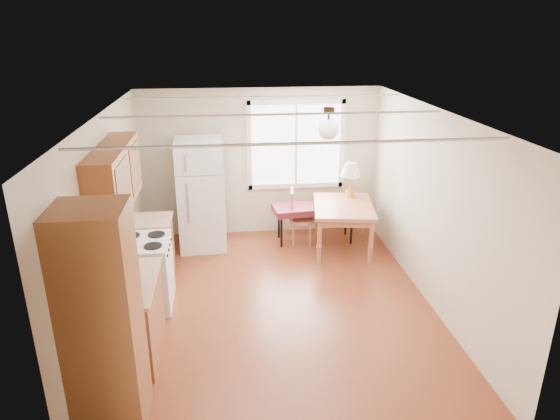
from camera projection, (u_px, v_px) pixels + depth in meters
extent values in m
cube|color=#5B2312|center=(276.00, 304.00, 6.55)|extent=(4.60, 5.60, 0.12)
cube|color=white|center=(276.00, 113.00, 5.68)|extent=(4.60, 5.60, 0.12)
cube|color=beige|center=(261.00, 163.00, 8.44)|extent=(4.60, 0.10, 2.50)
cube|color=beige|center=(311.00, 333.00, 3.78)|extent=(4.60, 0.10, 2.50)
cube|color=beige|center=(108.00, 222.00, 5.90)|extent=(0.10, 5.60, 2.50)
cube|color=beige|center=(433.00, 209.00, 6.32)|extent=(0.10, 5.60, 2.50)
cube|color=brown|center=(102.00, 322.00, 4.28)|extent=(0.60, 0.60, 2.10)
cube|color=brown|center=(130.00, 320.00, 5.43)|extent=(0.60, 1.10, 0.86)
cube|color=tan|center=(126.00, 283.00, 5.27)|extent=(0.62, 1.14, 0.04)
cube|color=white|center=(145.00, 273.00, 6.40)|extent=(0.65, 0.76, 0.90)
cube|color=brown|center=(151.00, 250.00, 7.10)|extent=(0.60, 0.60, 0.86)
cube|color=brown|center=(114.00, 177.00, 5.57)|extent=(0.33, 1.60, 0.70)
cube|color=white|center=(296.00, 145.00, 8.38)|extent=(1.50, 0.02, 1.35)
cylinder|color=#2E2014|center=(329.00, 110.00, 6.14)|extent=(0.14, 0.14, 0.06)
cylinder|color=#2E2014|center=(329.00, 118.00, 6.17)|extent=(0.03, 0.03, 0.16)
sphere|color=white|center=(328.00, 129.00, 6.22)|extent=(0.26, 0.26, 0.26)
cube|color=white|center=(201.00, 195.00, 7.97)|extent=(0.77, 0.77, 1.79)
cube|color=gray|center=(199.00, 176.00, 7.48)|extent=(0.74, 0.02, 0.02)
cube|color=gray|center=(187.00, 192.00, 7.53)|extent=(0.03, 0.03, 1.08)
cube|color=#5A1520|center=(315.00, 208.00, 8.28)|extent=(1.44, 0.67, 0.11)
cylinder|color=black|center=(281.00, 232.00, 8.14)|extent=(0.04, 0.04, 0.54)
cylinder|color=black|center=(351.00, 229.00, 8.27)|extent=(0.04, 0.04, 0.54)
cylinder|color=black|center=(279.00, 223.00, 8.51)|extent=(0.04, 0.04, 0.54)
cylinder|color=black|center=(346.00, 220.00, 8.63)|extent=(0.04, 0.04, 0.54)
cube|color=#9F5E3D|center=(343.00, 207.00, 7.91)|extent=(1.10, 1.35, 0.06)
cube|color=#9F5E3D|center=(343.00, 211.00, 7.94)|extent=(0.98, 1.24, 0.10)
cylinder|color=#9F5E3D|center=(319.00, 242.00, 7.55)|extent=(0.07, 0.07, 0.71)
cylinder|color=#9F5E3D|center=(371.00, 243.00, 7.52)|extent=(0.07, 0.07, 0.71)
cylinder|color=#9F5E3D|center=(317.00, 216.00, 8.57)|extent=(0.07, 0.07, 0.71)
cylinder|color=#9F5E3D|center=(363.00, 217.00, 8.54)|extent=(0.07, 0.07, 0.71)
cylinder|color=#9F5E3D|center=(302.00, 220.00, 8.24)|extent=(0.40, 0.40, 0.05)
cylinder|color=#9F5E3D|center=(293.00, 235.00, 8.18)|extent=(0.04, 0.04, 0.41)
cylinder|color=#9F5E3D|center=(310.00, 235.00, 8.18)|extent=(0.04, 0.04, 0.41)
cylinder|color=#9F5E3D|center=(293.00, 228.00, 8.44)|extent=(0.04, 0.04, 0.41)
cylinder|color=#9F5E3D|center=(310.00, 229.00, 8.44)|extent=(0.04, 0.04, 0.41)
cylinder|color=gold|center=(350.00, 193.00, 8.26)|extent=(0.16, 0.16, 0.13)
cylinder|color=gold|center=(350.00, 183.00, 8.19)|extent=(0.03, 0.03, 0.22)
cone|color=white|center=(351.00, 170.00, 8.12)|extent=(0.33, 0.33, 0.22)
cube|color=black|center=(119.00, 288.00, 5.04)|extent=(0.26, 0.29, 0.09)
cube|color=black|center=(115.00, 275.00, 4.88)|extent=(0.21, 0.12, 0.31)
cylinder|color=black|center=(119.00, 276.00, 5.06)|extent=(0.15, 0.15, 0.13)
cylinder|color=red|center=(116.00, 267.00, 5.38)|extent=(0.13, 0.13, 0.19)
sphere|color=red|center=(114.00, 256.00, 5.34)|extent=(0.07, 0.07, 0.07)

